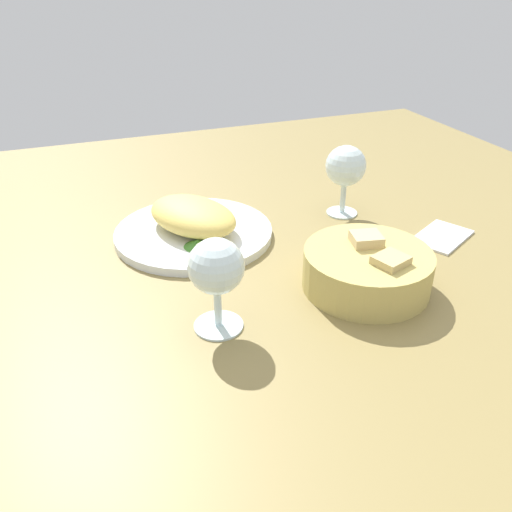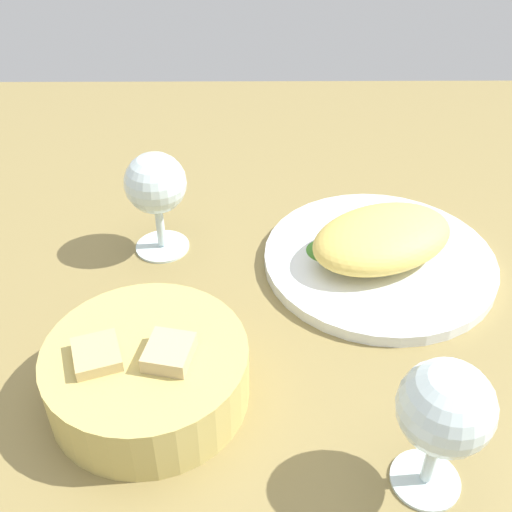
{
  "view_description": "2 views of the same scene",
  "coord_description": "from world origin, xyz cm",
  "px_view_note": "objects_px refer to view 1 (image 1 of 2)",
  "views": [
    {
      "loc": [
        69.92,
        -33.49,
        42.02
      ],
      "look_at": [
        7.69,
        -9.76,
        4.04
      ],
      "focal_mm": 37.09,
      "sensor_mm": 36.0,
      "label": 1
    },
    {
      "loc": [
        5.68,
        42.42,
        45.76
      ],
      "look_at": [
        5.31,
        -9.74,
        5.3
      ],
      "focal_mm": 43.84,
      "sensor_mm": 36.0,
      "label": 2
    }
  ],
  "objects_px": {
    "plate": "(194,233)",
    "bread_basket": "(367,269)",
    "wine_glass_near": "(216,271)",
    "wine_glass_far": "(346,168)",
    "folded_napkin": "(442,236)"
  },
  "relations": [
    {
      "from": "bread_basket",
      "to": "wine_glass_near",
      "type": "bearing_deg",
      "value": -86.53
    },
    {
      "from": "plate",
      "to": "bread_basket",
      "type": "height_order",
      "value": "bread_basket"
    },
    {
      "from": "plate",
      "to": "wine_glass_far",
      "type": "relative_size",
      "value": 2.06
    },
    {
      "from": "plate",
      "to": "wine_glass_near",
      "type": "height_order",
      "value": "wine_glass_near"
    },
    {
      "from": "wine_glass_far",
      "to": "folded_napkin",
      "type": "xyz_separation_m",
      "value": [
        0.15,
        0.11,
        -0.08
      ]
    },
    {
      "from": "wine_glass_near",
      "to": "wine_glass_far",
      "type": "height_order",
      "value": "wine_glass_far"
    },
    {
      "from": "plate",
      "to": "wine_glass_near",
      "type": "bearing_deg",
      "value": -7.97
    },
    {
      "from": "bread_basket",
      "to": "folded_napkin",
      "type": "distance_m",
      "value": 0.22
    },
    {
      "from": "plate",
      "to": "bread_basket",
      "type": "distance_m",
      "value": 0.31
    },
    {
      "from": "plate",
      "to": "folded_napkin",
      "type": "distance_m",
      "value": 0.42
    },
    {
      "from": "bread_basket",
      "to": "wine_glass_far",
      "type": "height_order",
      "value": "wine_glass_far"
    },
    {
      "from": "folded_napkin",
      "to": "wine_glass_near",
      "type": "bearing_deg",
      "value": 165.49
    },
    {
      "from": "bread_basket",
      "to": "wine_glass_near",
      "type": "height_order",
      "value": "wine_glass_near"
    },
    {
      "from": "plate",
      "to": "wine_glass_far",
      "type": "xyz_separation_m",
      "value": [
        0.01,
        0.28,
        0.08
      ]
    },
    {
      "from": "bread_basket",
      "to": "wine_glass_near",
      "type": "relative_size",
      "value": 1.45
    }
  ]
}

